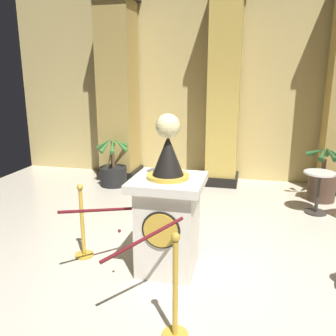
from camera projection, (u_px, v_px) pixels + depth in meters
ground_plane at (192, 269)px, 4.38m from camera, size 10.06×10.06×0.00m
back_wall at (226, 86)px, 7.88m from camera, size 10.06×0.16×4.19m
pedestal_clock at (168, 213)px, 4.21m from camera, size 0.83×0.83×1.90m
stanchion_near at (83, 232)px, 4.62m from camera, size 0.24×0.24×0.99m
stanchion_far at (175, 302)px, 3.16m from camera, size 0.24×0.24×1.03m
velvet_rope at (119, 223)px, 3.78m from camera, size 1.37×1.36×0.22m
column_left at (118, 90)px, 7.94m from camera, size 0.89×0.89×4.02m
column_centre_rear at (224, 91)px, 7.41m from camera, size 0.77×0.77×4.02m
potted_palm_left at (113, 171)px, 7.68m from camera, size 0.76×0.72×1.08m
potted_palm_right at (322, 183)px, 6.73m from camera, size 0.66×0.62×1.07m
cafe_table at (318, 187)px, 6.06m from camera, size 0.52×0.52×0.74m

